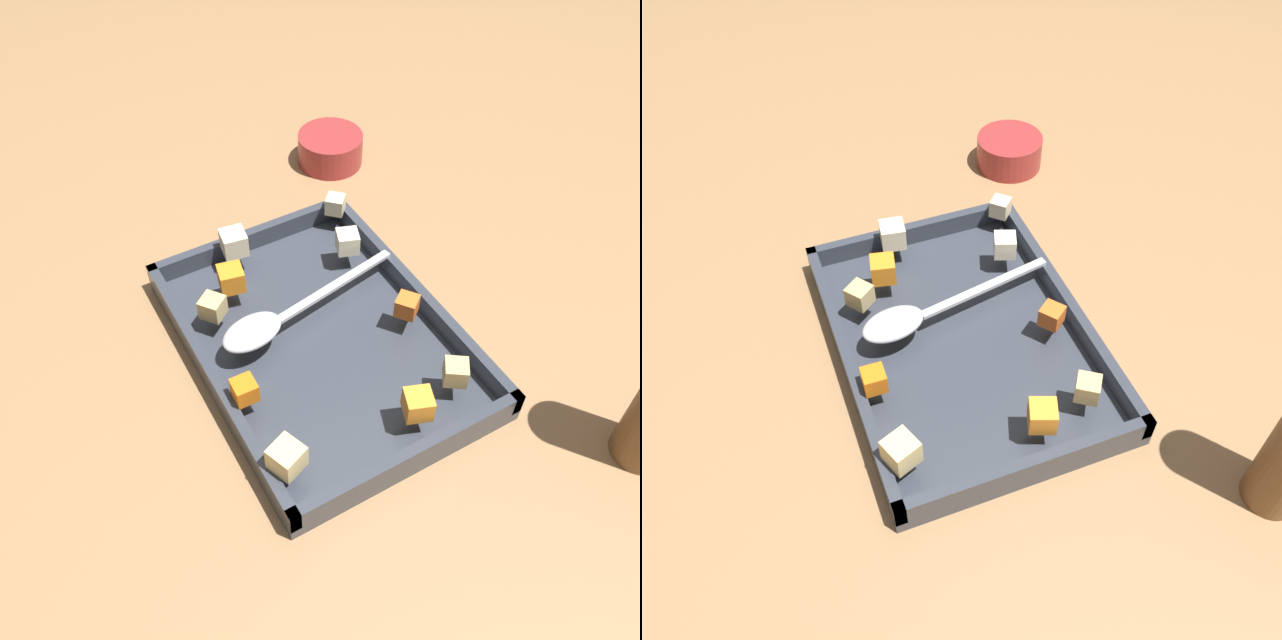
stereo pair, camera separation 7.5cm
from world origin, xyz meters
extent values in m
plane|color=#936D47|center=(0.00, 0.00, 0.00)|extent=(4.00, 4.00, 0.00)
cube|color=#333842|center=(0.01, -0.01, 0.01)|extent=(0.38, 0.28, 0.01)
cube|color=#333842|center=(0.01, -0.14, 0.03)|extent=(0.38, 0.01, 0.03)
cube|color=#333842|center=(0.01, 0.13, 0.03)|extent=(0.38, 0.01, 0.03)
cube|color=#333842|center=(-0.17, -0.01, 0.03)|extent=(0.01, 0.28, 0.03)
cube|color=#333842|center=(0.19, -0.01, 0.03)|extent=(0.01, 0.28, 0.03)
cube|color=orange|center=(0.16, 0.02, 0.06)|extent=(0.04, 0.04, 0.03)
cube|color=orange|center=(0.05, -0.12, 0.05)|extent=(0.02, 0.02, 0.02)
cube|color=orange|center=(0.04, 0.09, 0.05)|extent=(0.03, 0.03, 0.02)
cube|color=orange|center=(-0.10, -0.07, 0.06)|extent=(0.03, 0.03, 0.03)
cube|color=beige|center=(-0.08, 0.09, 0.05)|extent=(0.03, 0.03, 0.03)
cube|color=#E0CC89|center=(0.15, -0.12, 0.06)|extent=(0.04, 0.04, 0.03)
cube|color=beige|center=(-0.15, -0.04, 0.06)|extent=(0.03, 0.03, 0.03)
cube|color=beige|center=(-0.15, 0.11, 0.05)|extent=(0.03, 0.03, 0.02)
cube|color=tan|center=(-0.07, -0.10, 0.05)|extent=(0.04, 0.04, 0.03)
cube|color=tan|center=(0.14, 0.08, 0.05)|extent=(0.03, 0.03, 0.02)
ellipsoid|color=silver|center=(-0.01, -0.08, 0.05)|extent=(0.06, 0.08, 0.02)
cube|color=silver|center=(-0.04, 0.04, 0.04)|extent=(0.04, 0.17, 0.01)
cylinder|color=maroon|center=(-0.30, 0.19, 0.02)|extent=(0.10, 0.10, 0.05)
camera|label=1|loc=(0.44, -0.25, 0.62)|focal=38.11mm
camera|label=2|loc=(0.47, -0.18, 0.62)|focal=38.11mm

